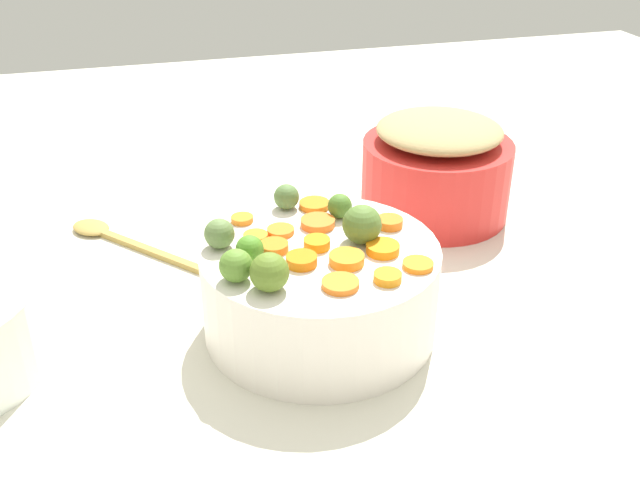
# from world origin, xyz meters

# --- Properties ---
(tabletop) EXTENTS (2.40, 2.40, 0.02)m
(tabletop) POSITION_xyz_m (0.00, 0.00, 0.01)
(tabletop) COLOR beige
(tabletop) RESTS_ON ground
(serving_bowl_carrots) EXTENTS (0.27, 0.27, 0.11)m
(serving_bowl_carrots) POSITION_xyz_m (-0.01, -0.05, 0.07)
(serving_bowl_carrots) COLOR white
(serving_bowl_carrots) RESTS_ON tabletop
(metal_pot) EXTENTS (0.22, 0.22, 0.11)m
(metal_pot) POSITION_xyz_m (-0.25, 0.20, 0.08)
(metal_pot) COLOR red
(metal_pot) RESTS_ON tabletop
(stuffing_mound) EXTENTS (0.18, 0.18, 0.04)m
(stuffing_mound) POSITION_xyz_m (-0.25, 0.20, 0.15)
(stuffing_mound) COLOR tan
(stuffing_mound) RESTS_ON metal_pot
(carrot_slice_0) EXTENTS (0.04, 0.04, 0.01)m
(carrot_slice_0) POSITION_xyz_m (-0.02, -0.10, 0.13)
(carrot_slice_0) COLOR orange
(carrot_slice_0) RESTS_ON serving_bowl_carrots
(carrot_slice_1) EXTENTS (0.04, 0.04, 0.01)m
(carrot_slice_1) POSITION_xyz_m (0.02, -0.08, 0.13)
(carrot_slice_1) COLOR orange
(carrot_slice_1) RESTS_ON serving_bowl_carrots
(carrot_slice_2) EXTENTS (0.05, 0.05, 0.01)m
(carrot_slice_2) POSITION_xyz_m (-0.06, -0.04, 0.13)
(carrot_slice_2) COLOR orange
(carrot_slice_2) RESTS_ON serving_bowl_carrots
(carrot_slice_3) EXTENTS (0.05, 0.05, 0.01)m
(carrot_slice_3) POSITION_xyz_m (0.07, -0.05, 0.13)
(carrot_slice_3) COLOR orange
(carrot_slice_3) RESTS_ON serving_bowl_carrots
(carrot_slice_4) EXTENTS (0.03, 0.03, 0.01)m
(carrot_slice_4) POSITION_xyz_m (-0.01, -0.05, 0.13)
(carrot_slice_4) COLOR orange
(carrot_slice_4) RESTS_ON serving_bowl_carrots
(carrot_slice_5) EXTENTS (0.04, 0.04, 0.01)m
(carrot_slice_5) POSITION_xyz_m (-0.03, 0.04, 0.13)
(carrot_slice_5) COLOR orange
(carrot_slice_5) RESTS_ON serving_bowl_carrots
(carrot_slice_6) EXTENTS (0.04, 0.04, 0.01)m
(carrot_slice_6) POSITION_xyz_m (-0.05, -0.08, 0.13)
(carrot_slice_6) COLOR orange
(carrot_slice_6) RESTS_ON serving_bowl_carrots
(carrot_slice_7) EXTENTS (0.04, 0.04, 0.01)m
(carrot_slice_7) POSITION_xyz_m (0.06, 0.04, 0.13)
(carrot_slice_7) COLOR orange
(carrot_slice_7) RESTS_ON serving_bowl_carrots
(carrot_slice_8) EXTENTS (0.03, 0.03, 0.01)m
(carrot_slice_8) POSITION_xyz_m (-0.05, -0.11, 0.13)
(carrot_slice_8) COLOR orange
(carrot_slice_8) RESTS_ON serving_bowl_carrots
(carrot_slice_9) EXTENTS (0.05, 0.05, 0.01)m
(carrot_slice_9) POSITION_xyz_m (0.03, -0.03, 0.13)
(carrot_slice_9) COLOR orange
(carrot_slice_9) RESTS_ON serving_bowl_carrots
(carrot_slice_10) EXTENTS (0.03, 0.03, 0.01)m
(carrot_slice_10) POSITION_xyz_m (-0.09, -0.12, 0.13)
(carrot_slice_10) COLOR orange
(carrot_slice_10) RESTS_ON serving_bowl_carrots
(carrot_slice_11) EXTENTS (0.04, 0.04, 0.01)m
(carrot_slice_11) POSITION_xyz_m (0.02, 0.01, 0.13)
(carrot_slice_11) COLOR orange
(carrot_slice_11) RESTS_ON serving_bowl_carrots
(carrot_slice_12) EXTENTS (0.05, 0.05, 0.01)m
(carrot_slice_12) POSITION_xyz_m (-0.11, -0.03, 0.13)
(carrot_slice_12) COLOR orange
(carrot_slice_12) RESTS_ON serving_bowl_carrots
(carrot_slice_13) EXTENTS (0.04, 0.04, 0.01)m
(carrot_slice_13) POSITION_xyz_m (0.08, -0.00, 0.13)
(carrot_slice_13) COLOR orange
(carrot_slice_13) RESTS_ON serving_bowl_carrots
(brussels_sprout_0) EXTENTS (0.03, 0.03, 0.03)m
(brussels_sprout_0) POSITION_xyz_m (-0.07, -0.01, 0.14)
(brussels_sprout_0) COLOR #497228
(brussels_sprout_0) RESTS_ON serving_bowl_carrots
(brussels_sprout_1) EXTENTS (0.04, 0.04, 0.04)m
(brussels_sprout_1) POSITION_xyz_m (0.06, -0.12, 0.15)
(brussels_sprout_1) COLOR #5B7827
(brussels_sprout_1) RESTS_ON serving_bowl_carrots
(brussels_sprout_2) EXTENTS (0.03, 0.03, 0.03)m
(brussels_sprout_2) POSITION_xyz_m (0.00, -0.13, 0.14)
(brussels_sprout_2) COLOR #4C8725
(brussels_sprout_2) RESTS_ON serving_bowl_carrots
(brussels_sprout_3) EXTENTS (0.03, 0.03, 0.03)m
(brussels_sprout_3) POSITION_xyz_m (0.03, -0.15, 0.14)
(brussels_sprout_3) COLOR #59852E
(brussels_sprout_3) RESTS_ON serving_bowl_carrots
(brussels_sprout_4) EXTENTS (0.03, 0.03, 0.03)m
(brussels_sprout_4) POSITION_xyz_m (-0.04, -0.15, 0.14)
(brussels_sprout_4) COLOR #5E7941
(brussels_sprout_4) RESTS_ON serving_bowl_carrots
(brussels_sprout_5) EXTENTS (0.04, 0.04, 0.04)m
(brussels_sprout_5) POSITION_xyz_m (-0.01, 0.00, 0.15)
(brussels_sprout_5) COLOR #557631
(brussels_sprout_5) RESTS_ON serving_bowl_carrots
(brussels_sprout_6) EXTENTS (0.03, 0.03, 0.03)m
(brussels_sprout_6) POSITION_xyz_m (-0.11, -0.06, 0.14)
(brussels_sprout_6) COLOR #53743B
(brussels_sprout_6) RESTS_ON serving_bowl_carrots
(wooden_spoon) EXTENTS (0.23, 0.21, 0.01)m
(wooden_spoon) POSITION_xyz_m (-0.28, -0.27, 0.03)
(wooden_spoon) COLOR #A68640
(wooden_spoon) RESTS_ON tabletop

